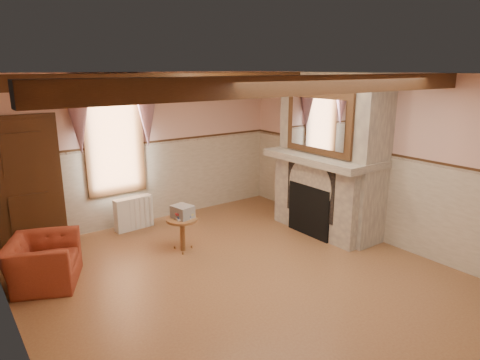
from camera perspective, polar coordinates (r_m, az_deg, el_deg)
floor at (r=6.18m, az=0.02°, el=-12.97°), size 5.50×6.00×0.01m
ceiling at (r=5.47m, az=0.02°, el=13.99°), size 5.50×6.00×0.01m
wall_back at (r=8.22m, az=-12.45°, el=4.09°), size 5.50×0.02×2.80m
wall_front at (r=3.82m, az=28.09°, el=-9.81°), size 5.50×0.02×2.80m
wall_left at (r=4.68m, az=-28.46°, el=-5.48°), size 0.02×6.00×2.80m
wall_right at (r=7.57m, az=17.09°, el=2.89°), size 0.02×6.00×2.80m
wainscot at (r=5.86m, az=0.02°, el=-6.47°), size 5.50×6.00×1.50m
chair_rail at (r=5.64m, az=0.02°, el=0.65°), size 5.50×6.00×0.08m
firebox at (r=7.64m, az=9.54°, el=-3.95°), size 0.20×0.95×0.90m
armchair at (r=6.49m, az=-24.81°, el=-9.88°), size 1.19×1.25×0.64m
side_table at (r=6.99m, az=-7.68°, el=-7.20°), size 0.53×0.53×0.55m
book_stack at (r=6.88m, az=-7.67°, el=-4.22°), size 0.32×0.37×0.20m
radiator at (r=8.06m, az=-13.99°, el=-4.31°), size 0.71×0.23×0.60m
bowl at (r=7.59m, az=10.85°, el=3.76°), size 0.31×0.31×0.08m
mantel_clock at (r=8.10m, az=7.02°, el=5.04°), size 0.14×0.24×0.20m
oil_lamp at (r=7.76m, az=9.41°, el=4.82°), size 0.11×0.11×0.28m
candle_red at (r=7.08m, az=15.51°, el=3.04°), size 0.06×0.06×0.16m
jar_yellow at (r=7.36m, az=12.81°, el=3.48°), size 0.06×0.06×0.12m
fireplace at (r=7.70m, az=12.07°, el=3.40°), size 0.85×2.00×2.80m
mantel at (r=7.57m, az=11.14°, el=2.96°), size 1.05×2.05×0.12m
overmantel_mirror at (r=7.34m, az=10.38°, el=7.46°), size 0.06×1.44×1.04m
door at (r=7.66m, az=-26.59°, el=-0.61°), size 1.10×0.10×2.10m
window at (r=7.93m, az=-16.44°, el=5.29°), size 1.06×0.08×2.02m
window_drapes at (r=7.78m, az=-16.53°, el=9.57°), size 1.30×0.14×1.40m
ceiling_beam_front at (r=4.56m, az=9.17°, el=12.39°), size 5.50×0.18×0.20m
ceiling_beam_back at (r=6.48m, az=-6.43°, el=13.14°), size 5.50×0.18×0.20m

